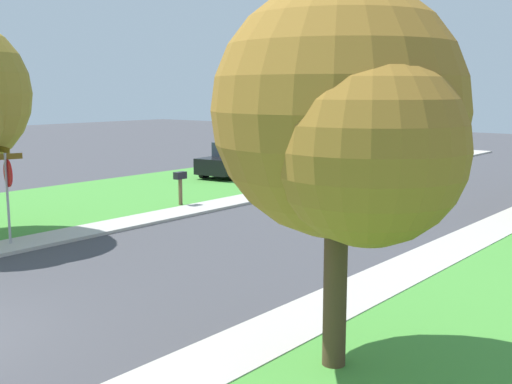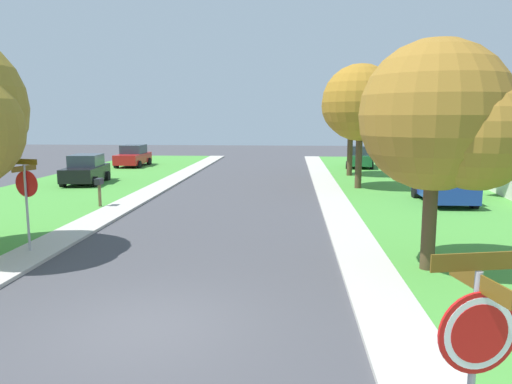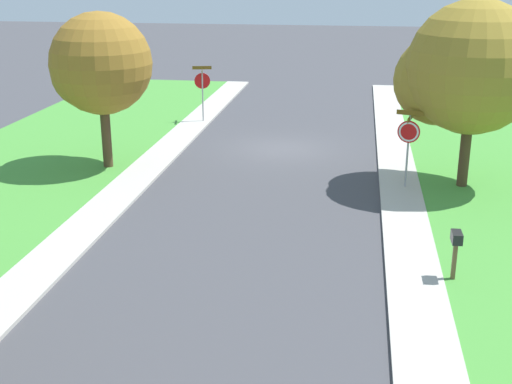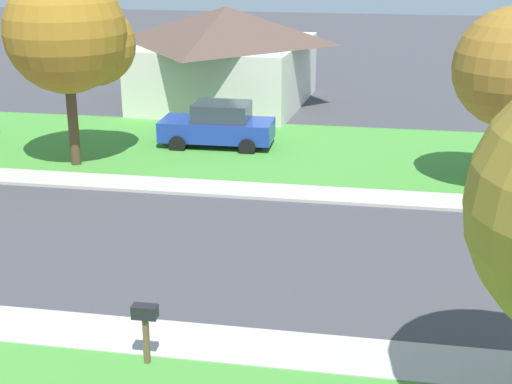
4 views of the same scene
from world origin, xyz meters
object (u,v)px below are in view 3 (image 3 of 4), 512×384
Objects in this scene: stop_sign_near_corner at (202,84)px; stop_sign_far_corner at (409,136)px; tree_across_left at (464,71)px; mailbox at (456,244)px; tree_sidewalk_far at (97,66)px.

stop_sign_far_corner is at bearing 135.47° from stop_sign_near_corner.
tree_across_left reaches higher than stop_sign_near_corner.
stop_sign_far_corner is 2.11× the size of mailbox.
tree_across_left reaches higher than tree_sidewalk_far.
stop_sign_far_corner is (-9.22, 9.07, 0.00)m from stop_sign_near_corner.
tree_across_left is (-13.00, 0.36, 0.18)m from tree_sidewalk_far.
tree_sidewalk_far reaches higher than mailbox.
tree_sidewalk_far is at bearing -1.61° from tree_across_left.
mailbox is (-9.98, 16.22, -0.88)m from stop_sign_near_corner.
mailbox is at bearing 96.07° from stop_sign_far_corner.
stop_sign_far_corner is 0.47× the size of tree_sidewalk_far.
tree_across_left is at bearing 178.39° from tree_sidewalk_far.
stop_sign_near_corner is 12.94m from stop_sign_far_corner.
stop_sign_near_corner is 8.53m from tree_sidewalk_far.
mailbox is at bearing 121.61° from stop_sign_near_corner.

